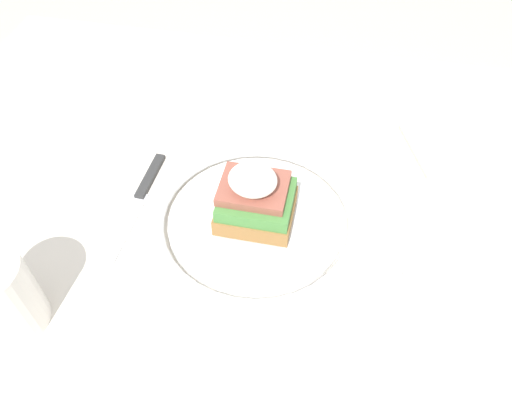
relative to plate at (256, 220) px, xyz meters
name	(u,v)px	position (x,y,z in m)	size (l,w,h in m)	color
ground_plane	(272,405)	(-0.03, -0.05, -0.74)	(6.00, 6.00, 0.00)	#B2ADA3
dining_table	(282,254)	(-0.03, -0.05, -0.13)	(1.07, 0.70, 0.73)	beige
plate	(256,220)	(0.00, 0.00, 0.00)	(0.24, 0.24, 0.02)	white
sandwich	(255,198)	(0.00, 0.00, 0.04)	(0.09, 0.08, 0.08)	olive
fork	(404,253)	(-0.17, 0.01, -0.01)	(0.03, 0.15, 0.00)	silver
knife	(141,196)	(0.15, -0.01, -0.01)	(0.02, 0.17, 0.01)	#2D2D2D
napkin	(454,146)	(-0.24, -0.19, 0.00)	(0.12, 0.11, 0.01)	beige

